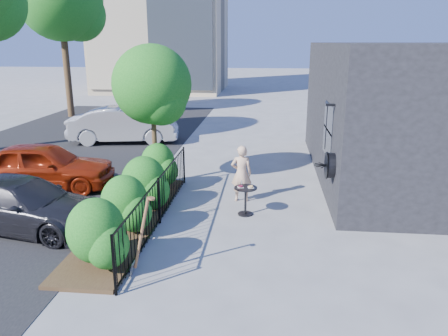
# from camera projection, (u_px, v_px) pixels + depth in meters

# --- Properties ---
(ground) EXTENTS (120.00, 120.00, 0.00)m
(ground) POSITION_uv_depth(u_px,v_px,m) (224.00, 226.00, 9.96)
(ground) COLOR gray
(ground) RESTS_ON ground
(shop_building) EXTENTS (6.22, 9.00, 4.00)m
(shop_building) POSITION_uv_depth(u_px,v_px,m) (421.00, 112.00, 13.15)
(shop_building) COLOR black
(shop_building) RESTS_ON ground
(fence) EXTENTS (0.05, 6.05, 1.10)m
(fence) POSITION_uv_depth(u_px,v_px,m) (159.00, 200.00, 9.95)
(fence) COLOR black
(fence) RESTS_ON ground
(planting_bed) EXTENTS (1.30, 6.00, 0.08)m
(planting_bed) POSITION_uv_depth(u_px,v_px,m) (131.00, 220.00, 10.16)
(planting_bed) COLOR #382616
(planting_bed) RESTS_ON ground
(shrubs) EXTENTS (1.10, 5.60, 1.24)m
(shrubs) POSITION_uv_depth(u_px,v_px,m) (134.00, 192.00, 10.06)
(shrubs) COLOR #155C17
(shrubs) RESTS_ON ground
(patio_tree) EXTENTS (2.20, 2.20, 3.94)m
(patio_tree) POSITION_uv_depth(u_px,v_px,m) (154.00, 90.00, 12.03)
(patio_tree) COLOR #3F2B19
(patio_tree) RESTS_ON ground
(street) EXTENTS (9.00, 30.00, 0.01)m
(street) POSITION_uv_depth(u_px,v_px,m) (10.00, 177.00, 13.51)
(street) COLOR black
(street) RESTS_ON ground
(street_tree_far) EXTENTS (4.40, 4.40, 8.28)m
(street_tree_far) POSITION_uv_depth(u_px,v_px,m) (61.00, 3.00, 22.60)
(street_tree_far) COLOR #3F2B19
(street_tree_far) RESTS_ON ground
(cafe_table) EXTENTS (0.55, 0.55, 0.74)m
(cafe_table) POSITION_uv_depth(u_px,v_px,m) (246.00, 196.00, 10.47)
(cafe_table) COLOR black
(cafe_table) RESTS_ON ground
(woman) EXTENTS (0.57, 0.40, 1.49)m
(woman) POSITION_uv_depth(u_px,v_px,m) (241.00, 174.00, 11.33)
(woman) COLOR #D3A888
(woman) RESTS_ON ground
(shovel) EXTENTS (0.52, 0.20, 1.54)m
(shovel) POSITION_uv_depth(u_px,v_px,m) (140.00, 241.00, 7.67)
(shovel) COLOR brown
(shovel) RESTS_ON ground
(car_red) EXTENTS (4.03, 1.95, 1.33)m
(car_red) POSITION_uv_depth(u_px,v_px,m) (43.00, 166.00, 12.33)
(car_red) COLOR #96240C
(car_red) RESTS_ON ground
(car_silver) EXTENTS (4.60, 2.22, 1.45)m
(car_silver) POSITION_uv_depth(u_px,v_px,m) (124.00, 125.00, 17.96)
(car_silver) COLOR #A8A8AD
(car_silver) RESTS_ON ground
(car_darkgrey) EXTENTS (4.17, 2.26, 1.15)m
(car_darkgrey) POSITION_uv_depth(u_px,v_px,m) (23.00, 204.00, 9.68)
(car_darkgrey) COLOR black
(car_darkgrey) RESTS_ON ground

